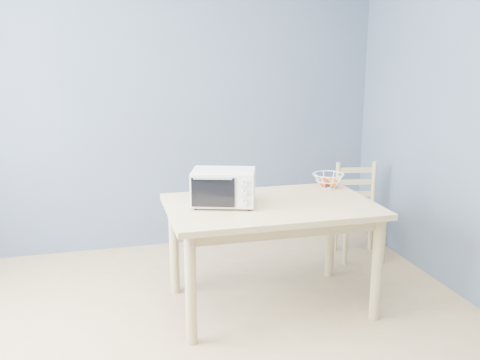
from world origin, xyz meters
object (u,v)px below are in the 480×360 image
object	(u,v)px
toaster_oven	(221,187)
fruit_basket	(328,180)
dining_chair	(359,211)
dining_table	(271,218)

from	to	relation	value
toaster_oven	fruit_basket	bearing A→B (deg)	35.03
toaster_oven	dining_chair	world-z (taller)	toaster_oven
dining_table	dining_chair	xyz separation A→B (m)	(1.04, 0.73, -0.25)
fruit_basket	toaster_oven	bearing A→B (deg)	-163.19
toaster_oven	fruit_basket	world-z (taller)	toaster_oven
dining_table	fruit_basket	size ratio (longest dim) A/B	5.61
dining_table	dining_chair	bearing A→B (deg)	34.98
toaster_oven	fruit_basket	size ratio (longest dim) A/B	1.91
fruit_basket	dining_chair	size ratio (longest dim) A/B	0.31
toaster_oven	dining_chair	bearing A→B (deg)	44.83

